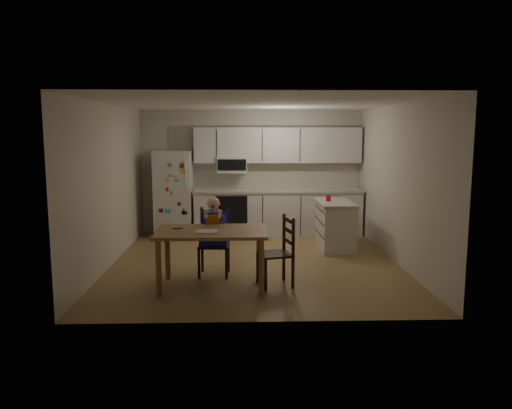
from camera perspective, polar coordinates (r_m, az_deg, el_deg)
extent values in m
cube|color=olive|center=(8.02, -0.14, -6.69)|extent=(4.50, 5.00, 0.01)
cube|color=beige|center=(10.27, -0.55, 3.75)|extent=(4.50, 0.02, 2.50)
cube|color=beige|center=(8.04, -16.39, 2.12)|extent=(0.02, 5.00, 2.50)
cube|color=beige|center=(8.17, 15.86, 2.23)|extent=(0.02, 5.00, 2.50)
cube|color=white|center=(7.75, -0.14, 11.49)|extent=(4.50, 5.00, 0.01)
cube|color=silver|center=(10.05, -9.37, 1.24)|extent=(0.72, 0.70, 1.70)
cube|color=silver|center=(10.10, 2.50, -1.02)|extent=(3.34, 0.60, 0.86)
cube|color=beige|center=(10.03, 2.52, 1.56)|extent=(3.37, 0.62, 0.05)
cube|color=black|center=(9.77, -2.75, -1.35)|extent=(0.60, 0.02, 0.80)
cube|color=silver|center=(10.10, 2.50, 6.79)|extent=(3.34, 0.34, 0.70)
cube|color=silver|center=(10.06, -2.75, 4.61)|extent=(0.60, 0.38, 0.33)
cube|color=silver|center=(9.00, 9.01, -2.47)|extent=(0.55, 1.09, 0.80)
cube|color=beige|center=(8.93, 9.07, 0.20)|extent=(0.60, 1.15, 0.05)
cylinder|color=red|center=(8.94, 8.28, 0.71)|extent=(0.09, 0.09, 0.11)
cube|color=brown|center=(6.64, -5.12, -3.12)|extent=(1.46, 0.94, 0.04)
cylinder|color=brown|center=(6.43, -11.07, -7.21)|extent=(0.07, 0.07, 0.74)
cylinder|color=brown|center=(7.16, -10.09, -5.56)|extent=(0.07, 0.07, 0.74)
cylinder|color=brown|center=(6.35, 0.61, -7.24)|extent=(0.07, 0.07, 0.74)
cylinder|color=brown|center=(7.09, 0.34, -5.57)|extent=(0.07, 0.07, 0.74)
cube|color=#B2B2B7|center=(6.53, -5.63, -3.07)|extent=(0.27, 0.24, 0.01)
cylinder|color=#261DD0|center=(6.78, -9.03, -2.70)|extent=(0.12, 0.06, 0.02)
cube|color=black|center=(7.26, -4.83, -4.66)|extent=(0.45, 0.45, 0.03)
cube|color=black|center=(7.15, -6.52, -6.79)|extent=(0.04, 0.04, 0.43)
cube|color=black|center=(7.53, -6.14, -6.02)|extent=(0.04, 0.04, 0.43)
cube|color=black|center=(7.11, -3.40, -6.83)|extent=(0.04, 0.04, 0.43)
cube|color=black|center=(7.49, -3.17, -6.05)|extent=(0.04, 0.04, 0.43)
cube|color=black|center=(7.40, -4.71, -2.27)|extent=(0.43, 0.06, 0.51)
cube|color=#261DD0|center=(7.25, -4.84, -4.15)|extent=(0.41, 0.37, 0.10)
cube|color=#261DD0|center=(7.34, -4.75, -2.19)|extent=(0.39, 0.08, 0.35)
cube|color=#5D80D1|center=(7.21, -4.86, -3.72)|extent=(0.32, 0.28, 0.02)
cube|color=#2546A4|center=(7.20, -4.86, -1.86)|extent=(0.23, 0.15, 0.27)
cube|color=#C14A0C|center=(7.14, -4.91, -2.04)|extent=(0.19, 0.02, 0.20)
sphere|color=beige|center=(7.15, -4.89, 0.10)|extent=(0.18, 0.18, 0.17)
ellipsoid|color=olive|center=(7.15, -4.89, 0.25)|extent=(0.18, 0.17, 0.14)
cube|color=black|center=(6.76, 2.19, -5.70)|extent=(0.51, 0.51, 0.03)
cube|color=black|center=(6.94, 0.19, -7.24)|extent=(0.04, 0.04, 0.42)
cube|color=black|center=(7.05, 3.18, -7.00)|extent=(0.04, 0.04, 0.42)
cube|color=black|center=(6.59, 1.09, -8.09)|extent=(0.04, 0.04, 0.42)
cube|color=black|center=(6.71, 4.23, -7.83)|extent=(0.04, 0.04, 0.42)
cube|color=black|center=(6.76, 3.73, -3.41)|extent=(0.13, 0.42, 0.50)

